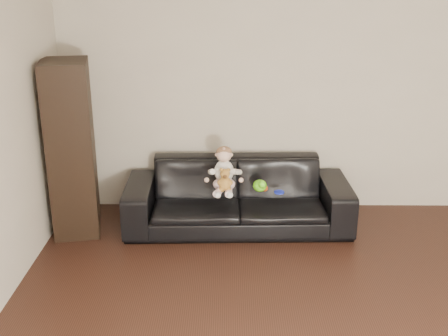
{
  "coord_description": "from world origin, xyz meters",
  "views": [
    {
      "loc": [
        -0.8,
        -2.81,
        2.42
      ],
      "look_at": [
        -0.85,
        2.15,
        0.64
      ],
      "focal_mm": 45.0,
      "sensor_mm": 36.0,
      "label": 1
    }
  ],
  "objects_px": {
    "baby": "(224,171)",
    "teddy_bear": "(225,180)",
    "cabinet": "(71,149)",
    "toy_green": "(260,186)",
    "toy_rattle": "(265,188)",
    "sofa": "(238,195)",
    "toy_blue_disc": "(279,192)"
  },
  "relations": [
    {
      "from": "teddy_bear",
      "to": "toy_rattle",
      "type": "height_order",
      "value": "teddy_bear"
    },
    {
      "from": "toy_rattle",
      "to": "toy_blue_disc",
      "type": "relative_size",
      "value": 0.66
    },
    {
      "from": "sofa",
      "to": "teddy_bear",
      "type": "relative_size",
      "value": 9.94
    },
    {
      "from": "baby",
      "to": "teddy_bear",
      "type": "bearing_deg",
      "value": -75.99
    },
    {
      "from": "cabinet",
      "to": "baby",
      "type": "relative_size",
      "value": 3.83
    },
    {
      "from": "toy_rattle",
      "to": "toy_blue_disc",
      "type": "distance_m",
      "value": 0.14
    },
    {
      "from": "cabinet",
      "to": "toy_rattle",
      "type": "relative_size",
      "value": 26.18
    },
    {
      "from": "baby",
      "to": "cabinet",
      "type": "bearing_deg",
      "value": -171.07
    },
    {
      "from": "cabinet",
      "to": "sofa",
      "type": "bearing_deg",
      "value": -7.6
    },
    {
      "from": "toy_green",
      "to": "sofa",
      "type": "bearing_deg",
      "value": 146.59
    },
    {
      "from": "sofa",
      "to": "baby",
      "type": "distance_m",
      "value": 0.34
    },
    {
      "from": "toy_green",
      "to": "toy_blue_disc",
      "type": "height_order",
      "value": "toy_green"
    },
    {
      "from": "toy_rattle",
      "to": "toy_blue_disc",
      "type": "bearing_deg",
      "value": -14.83
    },
    {
      "from": "sofa",
      "to": "cabinet",
      "type": "bearing_deg",
      "value": -178.06
    },
    {
      "from": "sofa",
      "to": "toy_green",
      "type": "relative_size",
      "value": 13.64
    },
    {
      "from": "sofa",
      "to": "toy_blue_disc",
      "type": "relative_size",
      "value": 22.82
    },
    {
      "from": "baby",
      "to": "toy_rattle",
      "type": "height_order",
      "value": "baby"
    },
    {
      "from": "toy_green",
      "to": "toy_rattle",
      "type": "relative_size",
      "value": 2.54
    },
    {
      "from": "baby",
      "to": "toy_green",
      "type": "relative_size",
      "value": 2.69
    },
    {
      "from": "teddy_bear",
      "to": "toy_rattle",
      "type": "bearing_deg",
      "value": 37.09
    },
    {
      "from": "sofa",
      "to": "baby",
      "type": "height_order",
      "value": "baby"
    },
    {
      "from": "baby",
      "to": "toy_rattle",
      "type": "bearing_deg",
      "value": 5.9
    },
    {
      "from": "baby",
      "to": "toy_green",
      "type": "bearing_deg",
      "value": 6.38
    },
    {
      "from": "toy_rattle",
      "to": "cabinet",
      "type": "bearing_deg",
      "value": 178.63
    },
    {
      "from": "teddy_bear",
      "to": "toy_green",
      "type": "xyz_separation_m",
      "value": [
        0.33,
        0.11,
        -0.1
      ]
    },
    {
      "from": "teddy_bear",
      "to": "toy_blue_disc",
      "type": "distance_m",
      "value": 0.54
    },
    {
      "from": "sofa",
      "to": "teddy_bear",
      "type": "distance_m",
      "value": 0.38
    },
    {
      "from": "baby",
      "to": "toy_green",
      "type": "height_order",
      "value": "baby"
    },
    {
      "from": "sofa",
      "to": "baby",
      "type": "bearing_deg",
      "value": -140.43
    },
    {
      "from": "sofa",
      "to": "baby",
      "type": "xyz_separation_m",
      "value": [
        -0.13,
        -0.12,
        0.29
      ]
    },
    {
      "from": "teddy_bear",
      "to": "cabinet",
      "type": "bearing_deg",
      "value": -164.6
    },
    {
      "from": "toy_green",
      "to": "baby",
      "type": "bearing_deg",
      "value": 176.73
    }
  ]
}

